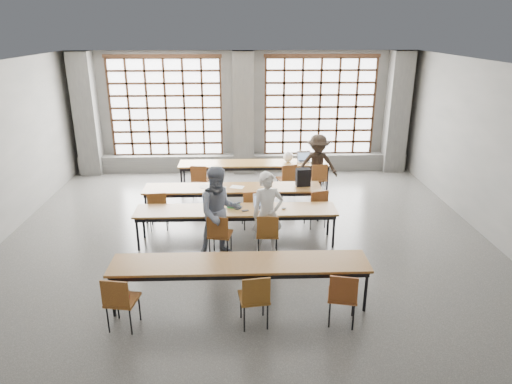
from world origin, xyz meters
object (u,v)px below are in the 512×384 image
Objects in this scene: mouse at (284,208)px; chair_back_right at (318,176)px; laptop_back at (304,159)px; green_box at (234,206)px; chair_back_left at (200,178)px; chair_mid_centre at (252,205)px; chair_back_mid at (287,177)px; chair_front_left at (219,232)px; student_female at (220,212)px; backpack at (303,177)px; desk_row_a at (254,165)px; desk_row_b at (233,190)px; chair_mid_left at (158,206)px; student_back at (317,165)px; chair_front_right at (268,231)px; laptop_front at (263,204)px; chair_mid_right at (317,204)px; chair_near_left at (120,298)px; plastic_bag at (288,157)px; student_male at (268,214)px; desk_row_c at (236,212)px; red_pouch at (122,297)px; desk_row_d at (240,266)px; phone at (245,211)px; chair_near_mid at (255,295)px; chair_near_right at (343,293)px.

chair_back_right is at bearing 66.73° from mouse.
green_box is at bearing -119.72° from laptop_back.
chair_back_left reaches higher than mouse.
chair_back_mid is at bearing 63.31° from chair_mid_centre.
chair_back_right and chair_front_left have the same top height.
student_female is 4.41× the size of backpack.
desk_row_a is 10.00× the size of backpack.
desk_row_b is 1.24m from green_box.
chair_mid_left is at bearing 136.02° from chair_front_left.
chair_back_mid is at bearing -166.89° from student_back.
laptop_front is at bearing 94.37° from chair_front_right.
desk_row_a is 1.55m from chair_back_left.
laptop_front is at bearing -133.50° from backpack.
chair_near_left is at bearing -134.23° from chair_mid_right.
student_male is at bearing -101.49° from plastic_bag.
chair_back_left is 0.55× the size of student_back.
desk_row_c is 4.55× the size of chair_mid_left.
desk_row_c is at bearing 58.94° from red_pouch.
desk_row_b and desk_row_d have the same top height.
chair_back_mid and chair_front_right have the same top height.
chair_front_right is at bearing 43.90° from chair_near_left.
chair_back_right is 0.55× the size of student_back.
chair_back_mid is at bearing 94.61° from backpack.
laptop_front is 0.43m from mouse.
chair_back_right is at bearing 65.35° from chair_front_right.
desk_row_c is 4.55× the size of chair_front_left.
phone is (-0.15, -0.79, 0.20)m from chair_mid_centre.
desk_row_b is 2.45m from plastic_bag.
chair_mid_right is 3.76m from chair_near_mid.
chair_near_right is at bearing -65.91° from chair_front_right.
student_back is at bearing 56.06° from chair_near_left.
chair_back_left is 5.43m from chair_near_left.
student_male is at bearing -121.77° from backpack.
chair_mid_right is 1.67m from student_male.
chair_back_mid is 4.40× the size of red_pouch.
laptop_back reaches higher than chair_back_right.
red_pouch is (0.01, 0.08, -0.04)m from chair_near_left.
chair_back_right is 5.67m from chair_near_mid.
backpack is at bearing 47.44° from chair_front_left.
desk_row_c is at bearing 91.94° from desk_row_d.
laptop_back is at bearing 61.29° from student_male.
backpack is (3.19, 0.68, 0.39)m from chair_mid_left.
chair_mid_right is (1.27, -2.54, -0.13)m from desk_row_a.
chair_mid_left is at bearing 165.38° from laptop_front.
desk_row_a is 1.00× the size of desk_row_b.
phone is at bearing 92.22° from chair_near_mid.
student_back is (1.60, -0.50, 0.13)m from desk_row_a.
desk_row_d reaches higher than red_pouch.
chair_mid_left is 1.00× the size of chair_near_left.
chair_front_right is 3.08× the size of plastic_bag.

